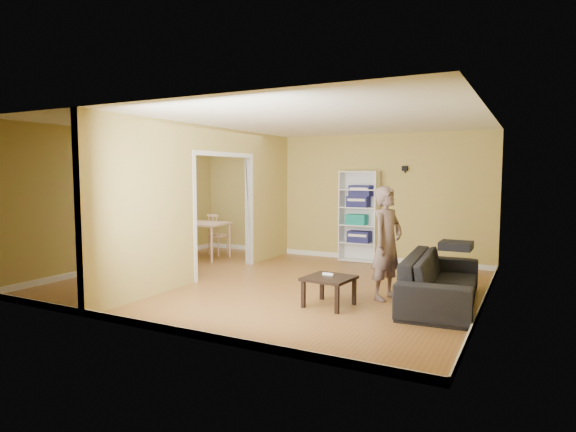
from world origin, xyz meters
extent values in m
plane|color=olive|center=(0.00, 0.00, 0.00)|extent=(6.50, 6.50, 0.00)
plane|color=white|center=(0.00, 0.00, 2.60)|extent=(6.50, 6.50, 0.00)
plane|color=tan|center=(0.00, 2.75, 1.30)|extent=(6.50, 0.00, 6.50)
plane|color=tan|center=(0.00, -2.75, 1.30)|extent=(6.50, 0.00, 6.50)
plane|color=tan|center=(-3.25, 0.00, 1.30)|extent=(0.00, 5.50, 5.50)
plane|color=tan|center=(3.25, 0.00, 1.30)|extent=(0.00, 5.50, 5.50)
cube|color=black|center=(1.50, 2.69, 1.90)|extent=(0.10, 0.10, 0.10)
imported|color=black|center=(2.70, -0.02, 0.44)|extent=(2.40, 1.17, 0.89)
imported|color=slate|center=(1.96, -0.14, 0.95)|extent=(0.82, 0.72, 1.89)
cube|color=white|center=(0.24, 2.56, 0.93)|extent=(0.02, 0.34, 1.85)
cube|color=white|center=(1.00, 2.56, 0.93)|extent=(0.02, 0.34, 1.85)
cube|color=white|center=(0.62, 2.72, 0.93)|extent=(0.78, 0.02, 1.85)
cube|color=white|center=(0.62, 2.56, 0.02)|extent=(0.74, 0.34, 0.02)
cube|color=white|center=(0.62, 2.56, 0.38)|extent=(0.74, 0.34, 0.02)
cube|color=white|center=(0.62, 2.56, 0.75)|extent=(0.74, 0.34, 0.02)
cube|color=white|center=(0.62, 2.56, 1.11)|extent=(0.74, 0.34, 0.02)
cube|color=white|center=(0.62, 2.56, 1.47)|extent=(0.74, 0.34, 0.02)
cube|color=white|center=(0.62, 2.56, 1.83)|extent=(0.74, 0.34, 0.02)
cube|color=navy|center=(0.63, 2.56, 0.51)|extent=(0.45, 0.29, 0.23)
cube|color=teal|center=(0.57, 2.56, 0.86)|extent=(0.41, 0.27, 0.21)
cube|color=navy|center=(0.60, 2.56, 1.23)|extent=(0.43, 0.28, 0.22)
cube|color=navy|center=(0.65, 2.56, 1.46)|extent=(0.44, 0.29, 0.22)
cube|color=black|center=(1.38, -0.87, 0.39)|extent=(0.61, 0.61, 0.04)
cube|color=black|center=(1.13, -1.12, 0.18)|extent=(0.05, 0.05, 0.37)
cube|color=black|center=(1.64, -1.12, 0.18)|extent=(0.05, 0.05, 0.37)
cube|color=black|center=(1.13, -0.61, 0.18)|extent=(0.05, 0.05, 0.37)
cube|color=black|center=(1.64, -0.61, 0.18)|extent=(0.05, 0.05, 0.37)
cube|color=white|center=(1.33, -0.78, 0.42)|extent=(0.15, 0.04, 0.03)
cube|color=beige|center=(-2.54, 1.33, 0.75)|extent=(1.23, 0.82, 0.04)
cylinder|color=beige|center=(-3.10, 0.97, 0.36)|extent=(0.05, 0.05, 0.73)
cylinder|color=beige|center=(-1.98, 0.97, 0.36)|extent=(0.05, 0.05, 0.73)
cylinder|color=beige|center=(-3.10, 1.69, 0.36)|extent=(0.05, 0.05, 0.73)
cylinder|color=beige|center=(-1.98, 1.69, 0.36)|extent=(0.05, 0.05, 0.73)
camera|label=1|loc=(3.83, -6.80, 1.79)|focal=30.00mm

